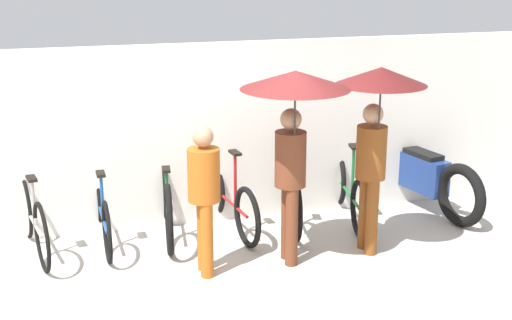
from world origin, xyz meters
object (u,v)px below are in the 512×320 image
at_px(parked_bicycle_1, 102,212).
at_px(pedestrian_leading, 204,190).
at_px(parked_bicycle_0, 33,219).
at_px(parked_bicycle_5, 348,191).
at_px(parked_bicycle_3, 229,200).
at_px(pedestrian_trailing, 377,112).
at_px(parked_bicycle_2, 167,202).
at_px(pedestrian_center, 294,111).
at_px(motorcycle, 422,176).
at_px(parked_bicycle_4, 289,193).

bearing_deg(parked_bicycle_1, pedestrian_leading, -140.45).
bearing_deg(parked_bicycle_0, parked_bicycle_5, -100.48).
xyz_separation_m(parked_bicycle_3, pedestrian_trailing, (1.29, -1.10, 1.20)).
bearing_deg(parked_bicycle_3, parked_bicycle_2, 81.60).
xyz_separation_m(parked_bicycle_0, parked_bicycle_2, (1.46, 0.10, 0.01)).
bearing_deg(pedestrian_trailing, parked_bicycle_3, -41.93).
relative_size(parked_bicycle_5, pedestrian_center, 0.86).
distance_m(parked_bicycle_0, pedestrian_trailing, 3.81).
bearing_deg(parked_bicycle_1, parked_bicycle_3, -91.81).
height_order(parked_bicycle_0, parked_bicycle_3, same).
relative_size(parked_bicycle_0, parked_bicycle_2, 0.95).
distance_m(parked_bicycle_3, motorcycle, 2.50).
relative_size(parked_bicycle_2, pedestrian_trailing, 0.89).
xyz_separation_m(parked_bicycle_1, pedestrian_leading, (0.94, -1.09, 0.53)).
height_order(parked_bicycle_1, parked_bicycle_3, same).
distance_m(parked_bicycle_5, pedestrian_center, 1.99).
bearing_deg(pedestrian_center, parked_bicycle_2, -42.64).
relative_size(parked_bicycle_1, parked_bicycle_2, 0.98).
bearing_deg(parked_bicycle_1, parked_bicycle_0, 95.97).
xyz_separation_m(parked_bicycle_2, parked_bicycle_4, (1.46, -0.02, -0.03)).
bearing_deg(pedestrian_center, parked_bicycle_5, -131.81).
distance_m(parked_bicycle_1, parked_bicycle_5, 2.92).
bearing_deg(parked_bicycle_2, pedestrian_center, -129.59).
height_order(parked_bicycle_1, motorcycle, parked_bicycle_1).
xyz_separation_m(pedestrian_leading, pedestrian_trailing, (1.81, -0.03, 0.68)).
bearing_deg(parked_bicycle_5, pedestrian_leading, 126.82).
bearing_deg(parked_bicycle_2, pedestrian_leading, -162.41).
bearing_deg(motorcycle, parked_bicycle_2, 78.21).
distance_m(parked_bicycle_2, pedestrian_center, 2.02).
xyz_separation_m(parked_bicycle_2, parked_bicycle_5, (2.19, -0.09, -0.04)).
relative_size(parked_bicycle_2, motorcycle, 0.85).
xyz_separation_m(parked_bicycle_4, pedestrian_trailing, (0.56, -1.10, 1.19)).
distance_m(parked_bicycle_0, motorcycle, 4.68).
relative_size(pedestrian_leading, motorcycle, 0.72).
bearing_deg(parked_bicycle_2, parked_bicycle_4, -84.04).
height_order(pedestrian_leading, motorcycle, pedestrian_leading).
xyz_separation_m(parked_bicycle_5, pedestrian_center, (-1.08, -1.06, 1.28)).
relative_size(parked_bicycle_5, pedestrian_trailing, 0.86).
bearing_deg(parked_bicycle_0, parked_bicycle_1, -93.30).
xyz_separation_m(parked_bicycle_0, pedestrian_center, (2.57, -1.06, 1.25)).
distance_m(parked_bicycle_1, parked_bicycle_2, 0.73).
bearing_deg(parked_bicycle_4, parked_bicycle_2, 99.81).
relative_size(parked_bicycle_0, parked_bicycle_1, 0.97).
relative_size(pedestrian_trailing, motorcycle, 0.96).
height_order(parked_bicycle_2, pedestrian_leading, pedestrian_leading).
bearing_deg(parked_bicycle_3, parked_bicycle_0, 85.01).
height_order(parked_bicycle_0, pedestrian_trailing, pedestrian_trailing).
height_order(parked_bicycle_0, parked_bicycle_5, parked_bicycle_5).
xyz_separation_m(parked_bicycle_5, pedestrian_trailing, (-0.17, -1.03, 1.21)).
xyz_separation_m(parked_bicycle_0, parked_bicycle_4, (2.92, 0.08, -0.01)).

